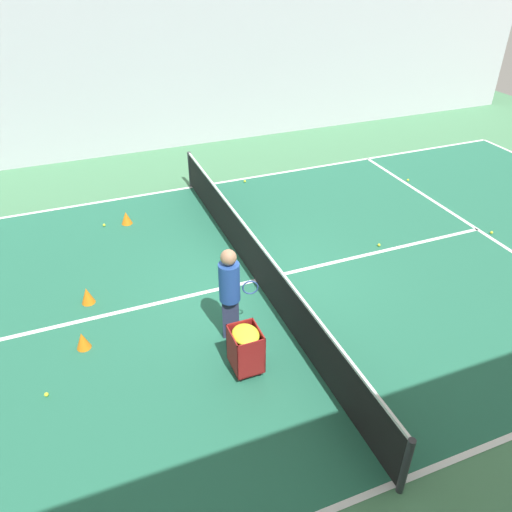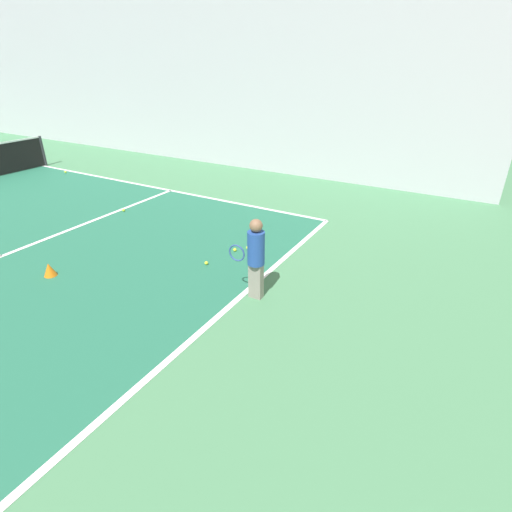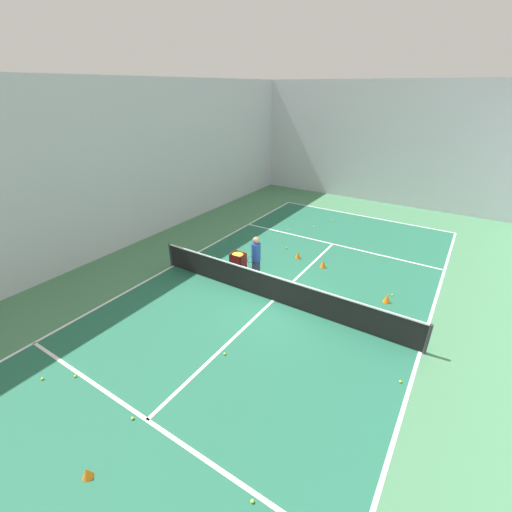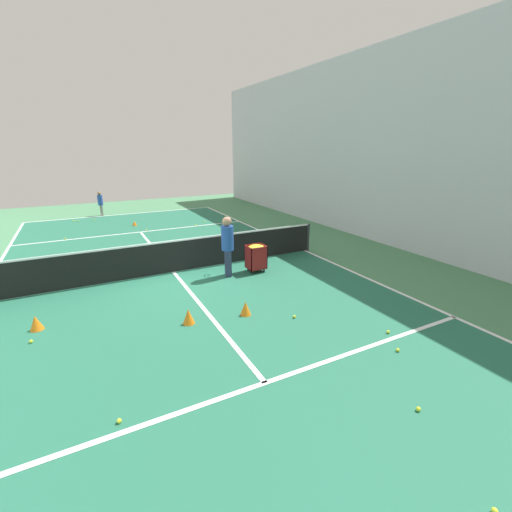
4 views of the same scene
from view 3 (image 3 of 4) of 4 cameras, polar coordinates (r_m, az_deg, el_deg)
The scene contains 30 objects.
ground_plane at distance 12.49m, azimuth 2.87°, elevation -7.43°, with size 32.02×32.02×0.00m, color #477F56.
court_playing_area at distance 12.49m, azimuth 2.87°, elevation -7.43°, with size 9.92×21.33×0.00m.
line_baseline_far at distance 21.52m, azimuth 17.30°, elevation 6.40°, with size 9.92×0.10×0.00m, color white.
line_sideline_left at distance 15.19m, azimuth -13.57°, elevation -1.59°, with size 0.10×21.33×0.00m, color white.
line_sideline_right at distance 11.42m, azimuth 25.69°, elevation -14.19°, with size 0.10×21.33×0.00m, color white.
line_service_near at distance 9.17m, azimuth -17.71°, elevation -24.59°, with size 9.92×0.10×0.00m, color white.
line_service_far at distance 17.22m, azimuth 12.67°, elevation 1.97°, with size 9.92×0.10×0.00m, color white.
line_centre_service at distance 12.49m, azimuth 2.87°, elevation -7.41°, with size 0.10×11.73×0.00m, color white.
hall_enclosure_left at distance 16.53m, azimuth -23.58°, elevation 12.90°, with size 0.15×28.32×7.36m.
hall_enclosure_far at distance 23.92m, azimuth 21.00°, elevation 16.95°, with size 16.61×0.15×7.36m.
tennis_net at distance 12.20m, azimuth 2.92°, elevation -5.36°, with size 10.22×0.10×1.02m.
coach_at_net at distance 13.36m, azimuth -0.01°, elevation 0.15°, with size 0.44×0.72×1.81m.
ball_cart at distance 14.06m, azimuth -3.01°, elevation -0.46°, with size 0.55×0.47×0.86m.
training_cone_0 at distance 8.65m, azimuth -26.33°, elevation -29.68°, with size 0.22×0.22×0.24m, color orange.
training_cone_1 at distance 15.46m, azimuth 7.01°, elevation 0.18°, with size 0.25×0.25×0.32m, color orange.
training_cone_2 at distance 14.84m, azimuth 11.12°, elevation -1.28°, with size 0.26×0.26×0.34m, color orange.
training_cone_3 at distance 13.16m, azimuth 21.00°, elevation -6.61°, with size 0.27×0.27×0.32m, color orange.
tennis_ball_0 at distance 18.18m, azimuth 3.48°, elevation 4.04°, with size 0.07×0.07×0.07m, color yellow.
tennis_ball_1 at distance 10.24m, azimuth 22.92°, elevation -18.71°, with size 0.07×0.07×0.07m, color yellow.
tennis_ball_3 at distance 10.79m, azimuth -27.92°, elevation -17.25°, with size 0.07×0.07×0.07m, color yellow.
tennis_ball_6 at distance 16.41m, azimuth 5.13°, elevation 1.40°, with size 0.07×0.07×0.07m, color yellow.
tennis_ball_7 at distance 20.17m, azimuth 12.68°, elevation 5.74°, with size 0.07×0.07×0.07m, color yellow.
tennis_ball_8 at distance 19.14m, azimuth 9.63°, elevation 4.89°, with size 0.07×0.07×0.07m, color yellow.
tennis_ball_9 at distance 13.69m, azimuth 21.73°, elevation -6.02°, with size 0.07×0.07×0.07m, color yellow.
tennis_ball_10 at distance 11.13m, azimuth -32.06°, elevation -16.94°, with size 0.07×0.07×0.07m, color yellow.
tennis_ball_11 at distance 10.30m, azimuth -5.22°, elevation -15.92°, with size 0.07×0.07×0.07m, color yellow.
tennis_ball_12 at distance 16.51m, azimuth 19.68°, elevation 0.02°, with size 0.07×0.07×0.07m, color yellow.
tennis_ball_13 at distance 9.26m, azimuth -19.89°, elevation -24.07°, with size 0.07×0.07×0.07m, color yellow.
tennis_ball_14 at distance 18.49m, azimuth 5.33°, elevation 4.36°, with size 0.07×0.07×0.07m, color yellow.
tennis_ball_15 at distance 7.83m, azimuth -0.64°, elevation -35.69°, with size 0.07×0.07×0.07m, color yellow.
Camera 3 is at (5.05, -9.06, 6.96)m, focal length 24.00 mm.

